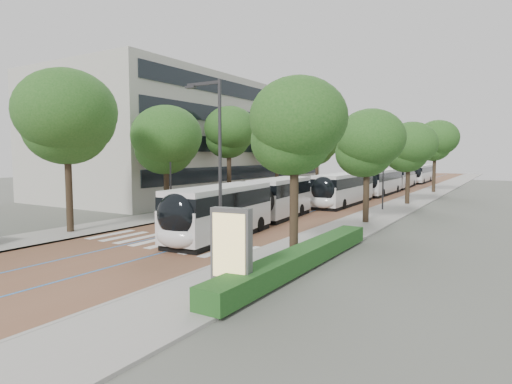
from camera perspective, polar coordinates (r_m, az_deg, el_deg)
ground at (r=24.81m, az=-13.39°, el=-7.01°), size 160.00×160.00×0.00m
road at (r=59.90m, az=14.68°, el=-0.04°), size 11.00×140.00×0.02m
sidewalk_left at (r=62.46m, az=8.08°, el=0.32°), size 4.00×140.00×0.12m
sidewalk_right at (r=58.18m, az=21.76°, el=-0.33°), size 4.00×140.00×0.12m
kerb_left at (r=61.73m, az=9.70°, el=0.24°), size 0.20×140.00×0.14m
kerb_right at (r=58.53m, az=19.93°, el=-0.24°), size 0.20×140.00×0.14m
zebra_crossing at (r=25.37m, az=-11.47°, el=-6.65°), size 10.55×3.60×0.01m
lane_line_left at (r=60.37m, az=13.23°, el=0.04°), size 0.12×126.00×0.01m
lane_line_right at (r=59.45m, az=16.15°, el=-0.10°), size 0.12×126.00×0.01m
office_building at (r=58.19m, az=-7.66°, el=6.83°), size 18.11×40.00×14.00m
hedge at (r=19.51m, az=6.13°, el=-8.62°), size 1.20×14.00×0.80m
streetlight_near at (r=17.66m, az=-5.29°, el=4.06°), size 1.82×0.20×8.00m
streetlight_far at (r=40.55m, az=16.42°, el=4.39°), size 1.82×0.20×8.00m
lamp_post_left at (r=34.29m, az=-11.34°, el=3.26°), size 0.14×0.14×8.00m
trees_left at (r=47.27m, az=-0.03°, el=6.91°), size 6.28×60.79×9.89m
trees_right at (r=42.57m, az=18.69°, el=6.08°), size 5.49×47.14×9.07m
lead_bus at (r=29.46m, az=-0.92°, el=-1.78°), size 4.30×18.55×3.20m
bus_queued_0 at (r=43.93m, az=11.52°, el=0.36°), size 2.76×12.44×3.20m
bus_queued_1 at (r=56.66m, az=16.26°, el=1.28°), size 2.68×12.43×3.20m
bus_queued_2 at (r=69.55m, az=18.82°, el=1.87°), size 3.07×12.50×3.20m
bus_queued_3 at (r=83.01m, az=21.01°, el=2.27°), size 2.77×12.44×3.20m
ad_panel at (r=15.43m, az=-3.31°, el=-7.58°), size 1.53×0.66×3.10m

